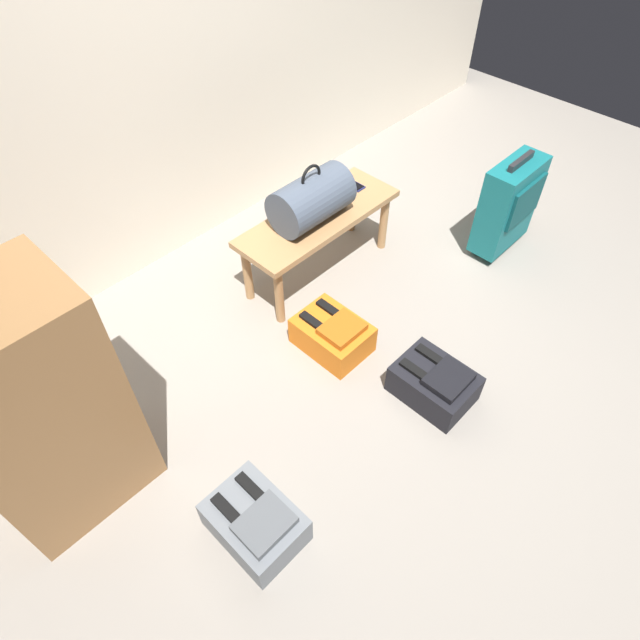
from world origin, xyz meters
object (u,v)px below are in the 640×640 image
at_px(duffel_bag_slate, 311,199).
at_px(cell_phone, 353,185).
at_px(bench, 319,224).
at_px(suitcase_upright_teal, 509,204).
at_px(backpack_dark, 434,383).
at_px(backpack_grey, 256,522).
at_px(backpack_orange, 333,334).
at_px(side_cabinet, 39,412).

distance_m(duffel_bag_slate, cell_phone, 0.42).
height_order(bench, suitcase_upright_teal, suitcase_upright_teal).
bearing_deg(backpack_dark, backpack_grey, 173.87).
relative_size(bench, backpack_orange, 2.63).
bearing_deg(backpack_dark, cell_phone, 60.90).
bearing_deg(duffel_bag_slate, bench, 0.00).
bearing_deg(backpack_dark, suitcase_upright_teal, 17.44).
height_order(bench, backpack_orange, bench).
relative_size(cell_phone, suitcase_upright_teal, 0.23).
relative_size(bench, cell_phone, 6.94).
distance_m(backpack_grey, backpack_dark, 1.07).
distance_m(suitcase_upright_teal, backpack_orange, 1.36).
bearing_deg(side_cabinet, bench, 6.89).
bearing_deg(side_cabinet, cell_phone, 7.21).
xyz_separation_m(suitcase_upright_teal, side_cabinet, (-2.64, 0.46, 0.22)).
height_order(duffel_bag_slate, backpack_grey, duffel_bag_slate).
relative_size(duffel_bag_slate, backpack_orange, 1.16).
relative_size(suitcase_upright_teal, backpack_orange, 1.68).
xyz_separation_m(cell_phone, backpack_dark, (-0.61, -1.09, -0.33)).
xyz_separation_m(bench, backpack_grey, (-1.33, -0.93, -0.26)).
bearing_deg(duffel_bag_slate, side_cabinet, -172.88).
relative_size(backpack_grey, backpack_dark, 1.00).
xyz_separation_m(backpack_grey, backpack_orange, (0.95, 0.46, 0.00)).
height_order(duffel_bag_slate, side_cabinet, side_cabinet).
bearing_deg(suitcase_upright_teal, duffel_bag_slate, 146.48).
bearing_deg(bench, side_cabinet, -173.11).
bearing_deg(suitcase_upright_teal, cell_phone, 129.93).
distance_m(duffel_bag_slate, suitcase_upright_teal, 1.22).
bearing_deg(backpack_dark, backpack_orange, 101.45).
bearing_deg(bench, duffel_bag_slate, -180.00).
distance_m(suitcase_upright_teal, backpack_dark, 1.29).
bearing_deg(backpack_grey, backpack_orange, 25.82).
relative_size(cell_phone, side_cabinet, 0.13).
bearing_deg(suitcase_upright_teal, backpack_grey, -173.33).
distance_m(cell_phone, backpack_orange, 0.95).
bearing_deg(bench, backpack_dark, -104.23).
relative_size(suitcase_upright_teal, backpack_dark, 1.68).
bearing_deg(backpack_grey, cell_phone, 30.41).
distance_m(backpack_grey, backpack_orange, 1.05).
bearing_deg(side_cabinet, backpack_dark, -30.18).
height_order(suitcase_upright_teal, backpack_dark, suitcase_upright_teal).
height_order(backpack_grey, side_cabinet, side_cabinet).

